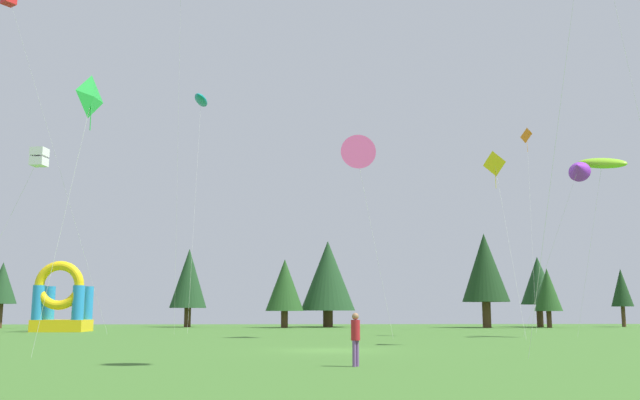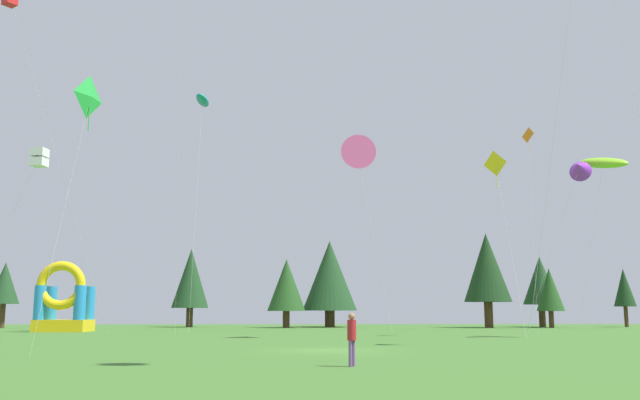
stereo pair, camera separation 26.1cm
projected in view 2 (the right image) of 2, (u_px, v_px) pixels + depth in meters
name	position (u px, v px, depth m)	size (l,w,h in m)	color
ground_plane	(328.00, 351.00, 30.78)	(120.00, 120.00, 0.00)	#3D6B28
kite_pink_delta	(357.00, 156.00, 46.23)	(3.47, 2.31, 13.45)	#EA599E
kite_teal_parafoil	(202.00, 100.00, 64.93)	(1.66, 8.41, 22.35)	#0C7F7A
kite_orange_diamond	(529.00, 138.00, 64.31)	(2.59, 6.41, 18.70)	orange
kite_white_box	(39.00, 158.00, 37.87)	(4.85, 1.11, 10.76)	white
kite_lime_parafoil	(603.00, 163.00, 47.19)	(3.29, 3.86, 12.81)	#8CD826
kite_purple_delta	(579.00, 168.00, 46.21)	(4.70, 3.17, 12.25)	purple
kite_green_diamond	(92.00, 100.00, 28.61)	(1.98, 1.37, 11.28)	green
kite_yellow_diamond	(497.00, 165.00, 49.24)	(1.26, 6.11, 12.94)	yellow
person_near_camera	(352.00, 335.00, 22.13)	(0.42, 0.42, 1.72)	#724C8C
inflatable_red_slide	(63.00, 306.00, 58.37)	(4.35, 3.56, 5.98)	yellow
tree_row_2	(5.00, 284.00, 70.46)	(3.08, 3.08, 6.77)	#4C331E
tree_row_3	(191.00, 279.00, 75.10)	(4.05, 4.05, 8.60)	#4C331E
tree_row_4	(286.00, 285.00, 72.17)	(4.04, 4.04, 7.24)	#4C331E
tree_row_5	(330.00, 276.00, 75.35)	(6.02, 6.02, 9.50)	#4C331E
tree_row_6	(487.00, 268.00, 72.70)	(5.01, 5.01, 10.05)	#4C331E
tree_row_7	(550.00, 290.00, 72.05)	(2.90, 2.90, 6.27)	#4C331E
tree_row_8	(540.00, 281.00, 75.39)	(3.95, 3.95, 7.76)	#4C331E
tree_row_9	(624.00, 288.00, 75.34)	(2.36, 2.36, 6.42)	#4C331E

